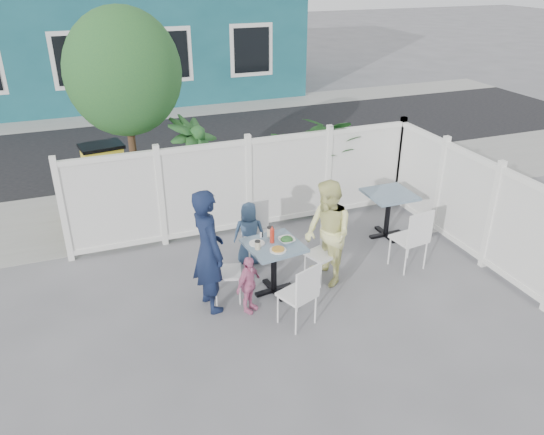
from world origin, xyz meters
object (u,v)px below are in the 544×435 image
object	(u,v)px
chair_back	(257,229)
boy	(249,233)
main_table	(274,255)
chair_near	(302,291)
chair_right	(325,248)
chair_left	(222,267)
utility_cabinet	(106,180)
toddler	(248,285)
woman	(328,234)
spare_table	(389,203)
man	(208,251)

from	to	relation	value
chair_back	boy	distance (m)	0.13
main_table	boy	world-z (taller)	boy
chair_back	chair_near	size ratio (longest dim) A/B	1.07
chair_right	chair_near	size ratio (longest dim) A/B	0.94
chair_back	boy	bearing A→B (deg)	0.75
boy	chair_left	bearing A→B (deg)	68.20
chair_right	main_table	bearing A→B (deg)	76.50
chair_near	utility_cabinet	bearing A→B (deg)	92.18
chair_right	chair_near	world-z (taller)	chair_near
chair_left	toddler	distance (m)	0.47
woman	boy	xyz separation A→B (m)	(-0.85, 0.89, -0.27)
spare_table	chair_right	xyz separation A→B (m)	(-1.54, -0.80, -0.11)
chair_near	woman	xyz separation A→B (m)	(0.75, 0.83, 0.25)
chair_near	toddler	bearing A→B (deg)	111.84
chair_right	toddler	bearing A→B (deg)	87.48
chair_left	chair_near	world-z (taller)	chair_near
chair_back	spare_table	bearing A→B (deg)	-175.94
toddler	main_table	bearing A→B (deg)	-3.05
spare_table	chair_near	size ratio (longest dim) A/B	0.88
woman	main_table	bearing A→B (deg)	-93.95
main_table	chair_near	world-z (taller)	chair_near
utility_cabinet	chair_back	xyz separation A→B (m)	(1.93, -2.65, -0.06)
utility_cabinet	woman	distance (m)	4.43
man	chair_right	bearing A→B (deg)	-95.98
chair_near	man	xyz separation A→B (m)	(-0.94, 0.82, 0.33)
man	woman	size ratio (longest dim) A/B	1.10
chair_right	chair_near	distance (m)	1.20
main_table	chair_left	bearing A→B (deg)	173.03
chair_left	man	bearing A→B (deg)	-45.01
chair_left	woman	distance (m)	1.53
main_table	woman	bearing A→B (deg)	-0.84
chair_right	woman	size ratio (longest dim) A/B	0.55
woman	chair_left	bearing A→B (deg)	-96.85
chair_left	boy	bearing A→B (deg)	155.78
utility_cabinet	main_table	distance (m)	3.99
woman	toddler	bearing A→B (deg)	-80.12
spare_table	chair_left	world-z (taller)	chair_left
utility_cabinet	boy	size ratio (longest dim) A/B	1.24
utility_cabinet	man	distance (m)	3.68
spare_table	woman	distance (m)	1.80
man	main_table	bearing A→B (deg)	-98.08
chair_back	woman	distance (m)	1.17
utility_cabinet	spare_table	size ratio (longest dim) A/B	1.57
man	boy	distance (m)	1.28
chair_right	boy	xyz separation A→B (m)	(-0.87, 0.79, 0.00)
spare_table	chair_near	world-z (taller)	chair_near
toddler	man	bearing A→B (deg)	111.13
man	toddler	bearing A→B (deg)	-132.34
chair_back	chair_left	bearing A→B (deg)	49.30
spare_table	toddler	size ratio (longest dim) A/B	0.97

